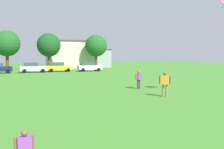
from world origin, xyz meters
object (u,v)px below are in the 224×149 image
at_px(parked_car_silver_1, 33,67).
at_px(tree_far_right, 96,46).
at_px(parked_car_white_3, 89,67).
at_px(kite, 223,2).
at_px(parked_car_yellow_2, 58,67).
at_px(tree_center, 7,43).
at_px(adult_bystander, 165,82).
at_px(bystander_near_trees, 139,78).
at_px(tree_right, 49,45).
at_px(child_kite_flyer, 25,147).

xyz_separation_m(parked_car_silver_1, tree_far_right, (14.31, 9.27, 4.15)).
bearing_deg(parked_car_white_3, kite, -90.95).
distance_m(parked_car_yellow_2, tree_center, 11.12).
distance_m(kite, parked_car_white_3, 32.85).
xyz_separation_m(adult_bystander, kite, (3.76, -1.11, 5.37)).
bearing_deg(bystander_near_trees, parked_car_white_3, -128.24).
height_order(kite, parked_car_silver_1, kite).
bearing_deg(tree_center, bystander_near_trees, -73.58).
relative_size(tree_right, tree_far_right, 0.98).
distance_m(adult_bystander, tree_right, 39.22).
height_order(child_kite_flyer, tree_center, tree_center).
bearing_deg(tree_right, parked_car_yellow_2, -85.97).
xyz_separation_m(kite, parked_car_yellow_2, (-4.91, 32.98, -5.53)).
distance_m(kite, parked_car_yellow_2, 33.80).
height_order(bystander_near_trees, parked_car_white_3, parked_car_white_3).
relative_size(kite, parked_car_silver_1, 0.25).
bearing_deg(bystander_near_trees, tree_far_right, -133.04).
bearing_deg(tree_far_right, bystander_near_trees, -103.06).
relative_size(bystander_near_trees, tree_center, 0.21).
distance_m(parked_car_silver_1, parked_car_yellow_2, 4.52).
bearing_deg(kite, adult_bystander, 163.51).
distance_m(parked_car_silver_1, parked_car_white_3, 9.89).
xyz_separation_m(parked_car_silver_1, tree_right, (3.94, 7.93, 4.07)).
distance_m(child_kite_flyer, adult_bystander, 12.98).
relative_size(child_kite_flyer, tree_center, 0.13).
xyz_separation_m(kite, tree_center, (-13.18, 39.10, -1.31)).
bearing_deg(adult_bystander, parked_car_white_3, -48.58).
bearing_deg(tree_far_right, child_kite_flyer, -110.46).
relative_size(parked_car_silver_1, tree_center, 0.57).
xyz_separation_m(tree_center, tree_right, (7.77, 0.99, -0.14)).
relative_size(parked_car_white_3, tree_center, 0.57).
bearing_deg(child_kite_flyer, parked_car_silver_1, 82.23).
relative_size(child_kite_flyer, kite, 0.93).
height_order(parked_car_silver_1, parked_car_white_3, same).
xyz_separation_m(bystander_near_trees, parked_car_silver_1, (-6.02, 26.46, -0.08)).
relative_size(bystander_near_trees, tree_far_right, 0.21).
height_order(child_kite_flyer, adult_bystander, adult_bystander).
relative_size(bystander_near_trees, parked_car_yellow_2, 0.37).
bearing_deg(child_kite_flyer, bystander_near_trees, 51.04).
bearing_deg(bystander_near_trees, parked_car_silver_1, -107.17).
bearing_deg(tree_far_right, parked_car_white_3, -116.00).
relative_size(parked_car_silver_1, tree_right, 0.59).
relative_size(adult_bystander, tree_far_right, 0.23).
height_order(adult_bystander, tree_right, tree_right).
distance_m(child_kite_flyer, parked_car_yellow_2, 41.47).
bearing_deg(bystander_near_trees, kite, 90.34).
bearing_deg(adult_bystander, child_kite_flyer, 91.55).
relative_size(child_kite_flyer, parked_car_white_3, 0.23).
bearing_deg(parked_car_silver_1, tree_center, 118.89).
bearing_deg(parked_car_white_3, parked_car_yellow_2, 173.68).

